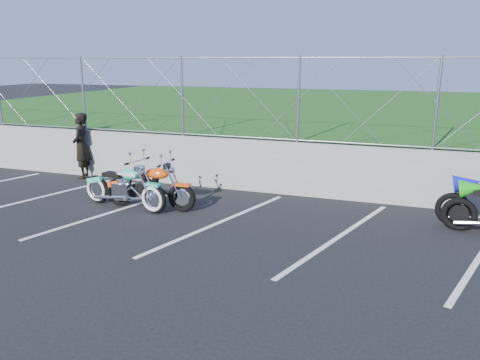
% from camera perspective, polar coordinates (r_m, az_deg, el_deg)
% --- Properties ---
extents(ground, '(90.00, 90.00, 0.00)m').
position_cam_1_polar(ground, '(8.68, -4.87, -7.25)').
color(ground, black).
rests_on(ground, ground).
extents(retaining_wall, '(30.00, 0.22, 1.30)m').
position_cam_1_polar(retaining_wall, '(11.63, 2.07, 1.78)').
color(retaining_wall, slate).
rests_on(retaining_wall, ground).
extents(grass_field, '(30.00, 20.00, 1.30)m').
position_cam_1_polar(grass_field, '(21.27, 10.13, 7.37)').
color(grass_field, '#184713').
rests_on(grass_field, ground).
extents(chain_link_fence, '(28.00, 0.03, 2.00)m').
position_cam_1_polar(chain_link_fence, '(11.38, 2.15, 9.91)').
color(chain_link_fence, gray).
rests_on(chain_link_fence, retaining_wall).
extents(parking_lines, '(18.29, 4.31, 0.01)m').
position_cam_1_polar(parking_lines, '(9.19, 4.59, -5.97)').
color(parking_lines, silver).
rests_on(parking_lines, ground).
extents(cruiser_turquoise, '(2.26, 0.71, 1.13)m').
position_cam_1_polar(cruiser_turquoise, '(10.60, -13.83, -1.01)').
color(cruiser_turquoise, black).
rests_on(cruiser_turquoise, ground).
extents(naked_orange, '(2.17, 0.74, 1.08)m').
position_cam_1_polar(naked_orange, '(10.43, -10.82, -1.04)').
color(naked_orange, black).
rests_on(naked_orange, ground).
extents(person_standing, '(0.64, 0.77, 1.80)m').
position_cam_1_polar(person_standing, '(13.63, -18.80, 3.97)').
color(person_standing, black).
rests_on(person_standing, ground).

